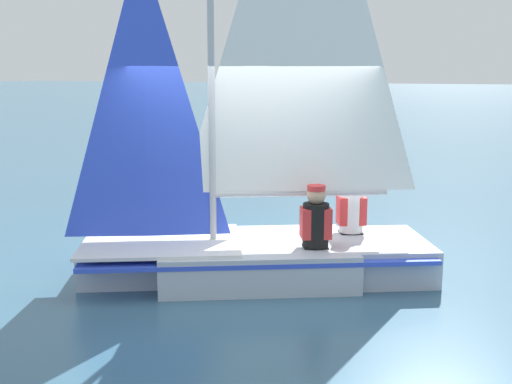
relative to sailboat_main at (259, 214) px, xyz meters
name	(u,v)px	position (x,y,z in m)	size (l,w,h in m)	color
ground_plane	(256,276)	(0.03, 0.02, -0.78)	(260.00, 260.00, 0.00)	#38607A
sailboat_main	(259,214)	(0.00, 0.00, 0.00)	(4.26, 3.40, 5.72)	#B2BCCC
sailor_helm	(316,231)	(-0.70, -0.04, -0.15)	(0.42, 0.41, 1.16)	black
sailor_crew	(351,218)	(-0.86, -0.88, -0.15)	(0.42, 0.41, 1.16)	black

